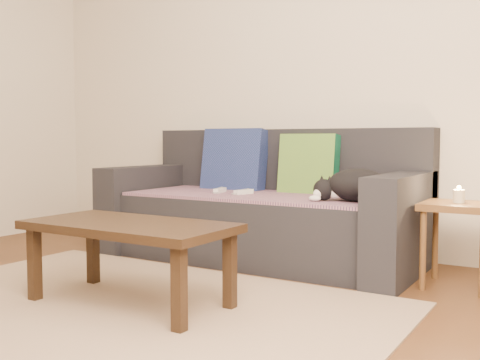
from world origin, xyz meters
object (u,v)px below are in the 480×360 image
(wii_remote_b, at_px, (244,192))
(cat, at_px, (355,186))
(wii_remote_a, at_px, (220,190))
(sofa, at_px, (263,212))
(side_table, at_px, (458,218))
(coffee_table, at_px, (129,233))

(wii_remote_b, bearing_deg, cat, -79.35)
(cat, xyz_separation_m, wii_remote_a, (-0.97, 0.06, -0.08))
(sofa, distance_m, wii_remote_a, 0.32)
(side_table, relative_size, coffee_table, 0.45)
(wii_remote_b, bearing_deg, side_table, -75.12)
(cat, distance_m, side_table, 0.58)
(wii_remote_a, xyz_separation_m, side_table, (1.52, 0.01, -0.08))
(cat, height_order, wii_remote_b, cat)
(coffee_table, bearing_deg, side_table, 42.67)
(cat, bearing_deg, side_table, 21.97)
(cat, height_order, wii_remote_a, cat)
(wii_remote_a, bearing_deg, wii_remote_b, -106.07)
(wii_remote_b, height_order, coffee_table, wii_remote_b)
(side_table, bearing_deg, wii_remote_a, -179.78)
(wii_remote_a, distance_m, wii_remote_b, 0.20)
(cat, bearing_deg, wii_remote_b, -168.12)
(sofa, height_order, coffee_table, sofa)
(wii_remote_b, bearing_deg, wii_remote_a, 99.30)
(sofa, relative_size, wii_remote_a, 14.00)
(cat, distance_m, wii_remote_a, 0.97)
(cat, height_order, side_table, cat)
(wii_remote_a, distance_m, side_table, 1.52)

